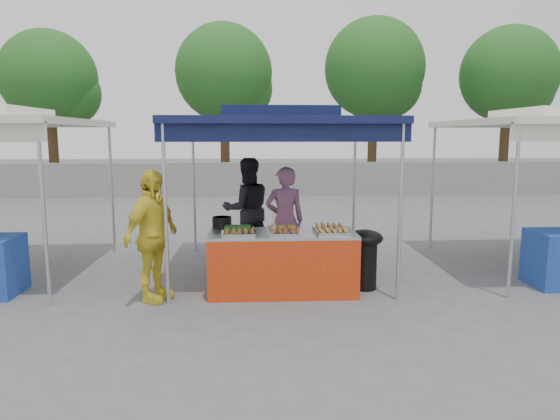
{
  "coord_description": "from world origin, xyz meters",
  "views": [
    {
      "loc": [
        -0.38,
        -6.76,
        2.16
      ],
      "look_at": [
        0.0,
        0.6,
        1.05
      ],
      "focal_mm": 32.0,
      "sensor_mm": 36.0,
      "label": 1
    }
  ],
  "objects_px": {
    "vendor_table": "(283,262)",
    "vendor_woman": "(285,220)",
    "helper_man": "(247,209)",
    "customer_person": "(152,236)",
    "cooking_pot": "(222,222)",
    "wok_burner": "(364,254)"
  },
  "relations": [
    {
      "from": "cooking_pot",
      "to": "customer_person",
      "type": "distance_m",
      "value": 1.06
    },
    {
      "from": "vendor_table",
      "to": "helper_man",
      "type": "height_order",
      "value": "helper_man"
    },
    {
      "from": "helper_man",
      "to": "customer_person",
      "type": "distance_m",
      "value": 2.44
    },
    {
      "from": "vendor_table",
      "to": "vendor_woman",
      "type": "xyz_separation_m",
      "value": [
        0.09,
        1.0,
        0.42
      ]
    },
    {
      "from": "cooking_pot",
      "to": "helper_man",
      "type": "height_order",
      "value": "helper_man"
    },
    {
      "from": "customer_person",
      "to": "vendor_woman",
      "type": "bearing_deg",
      "value": -28.97
    },
    {
      "from": "vendor_table",
      "to": "vendor_woman",
      "type": "relative_size",
      "value": 1.19
    },
    {
      "from": "vendor_table",
      "to": "vendor_woman",
      "type": "bearing_deg",
      "value": 84.92
    },
    {
      "from": "vendor_woman",
      "to": "customer_person",
      "type": "xyz_separation_m",
      "value": [
        -1.8,
        -1.25,
        0.02
      ]
    },
    {
      "from": "cooking_pot",
      "to": "helper_man",
      "type": "xyz_separation_m",
      "value": [
        0.34,
        1.52,
        -0.04
      ]
    },
    {
      "from": "vendor_table",
      "to": "cooking_pot",
      "type": "bearing_deg",
      "value": 157.02
    },
    {
      "from": "cooking_pot",
      "to": "vendor_woman",
      "type": "height_order",
      "value": "vendor_woman"
    },
    {
      "from": "vendor_woman",
      "to": "helper_man",
      "type": "relative_size",
      "value": 0.95
    },
    {
      "from": "wok_burner",
      "to": "vendor_woman",
      "type": "bearing_deg",
      "value": 158.26
    },
    {
      "from": "vendor_woman",
      "to": "customer_person",
      "type": "distance_m",
      "value": 2.19
    },
    {
      "from": "cooking_pot",
      "to": "customer_person",
      "type": "relative_size",
      "value": 0.16
    },
    {
      "from": "cooking_pot",
      "to": "wok_burner",
      "type": "distance_m",
      "value": 2.07
    },
    {
      "from": "vendor_table",
      "to": "helper_man",
      "type": "distance_m",
      "value": 2.0
    },
    {
      "from": "vendor_table",
      "to": "cooking_pot",
      "type": "relative_size",
      "value": 7.36
    },
    {
      "from": "customer_person",
      "to": "vendor_table",
      "type": "bearing_deg",
      "value": -55.36
    },
    {
      "from": "vendor_table",
      "to": "helper_man",
      "type": "relative_size",
      "value": 1.12
    },
    {
      "from": "helper_man",
      "to": "customer_person",
      "type": "bearing_deg",
      "value": 45.68
    }
  ]
}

